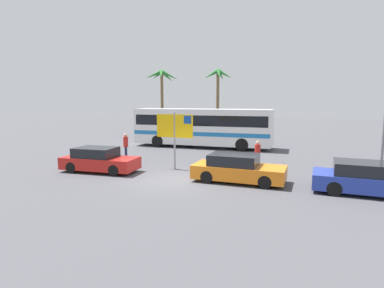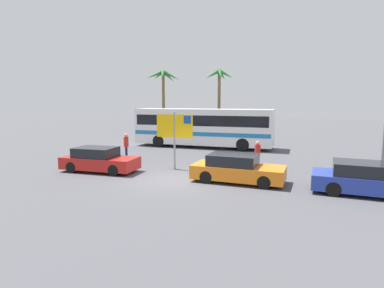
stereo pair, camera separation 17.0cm
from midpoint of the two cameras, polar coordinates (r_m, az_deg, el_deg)
name	(u,v)px [view 1 (the left image)]	position (r m, az deg, el deg)	size (l,w,h in m)	color
ground	(173,180)	(15.73, -3.71, -6.47)	(120.00, 120.00, 0.00)	#4C4C51
bus_front_coach	(202,126)	(26.69, 1.67, 3.26)	(11.38, 2.64, 3.17)	white
ferry_sign	(175,128)	(17.92, -3.25, 2.82)	(2.20, 0.23, 3.20)	gray
car_blue	(369,179)	(15.17, 28.67, -5.46)	(4.64, 2.16, 1.32)	#23389E
car_red	(99,160)	(18.24, -16.45, -2.76)	(4.18, 1.84, 1.32)	red
car_orange	(238,169)	(15.45, 7.78, -4.36)	(4.38, 1.98, 1.32)	orange
pedestrian_near_sign	(126,144)	(21.59, -11.91, -0.02)	(0.32, 0.32, 1.71)	#1E2347
pedestrian_crossing_lot	(258,153)	(18.45, 11.31, -1.50)	(0.32, 0.32, 1.61)	#706656
palm_tree_seaside	(218,84)	(33.97, 4.43, 10.65)	(3.19, 3.18, 7.14)	brown
palm_tree_inland	(162,83)	(35.92, -5.51, 10.70)	(3.64, 3.73, 7.21)	brown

